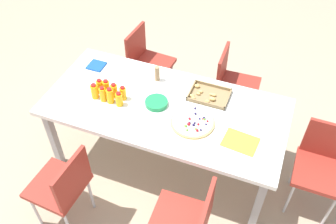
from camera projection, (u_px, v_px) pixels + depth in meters
ground_plane at (165, 159)px, 3.58m from camera, size 12.00×12.00×0.00m
party_table at (165, 111)px, 3.10m from camera, size 2.03×0.95×0.74m
chair_far_left at (146, 59)px, 3.89m from camera, size 0.43×0.43×0.83m
chair_near_left at (63, 185)px, 2.79m from camera, size 0.42×0.42×0.83m
chair_end at (322, 163)px, 2.94m from camera, size 0.41×0.41×0.83m
chair_near_right at (188, 220)px, 2.58m from camera, size 0.42×0.42×0.83m
chair_far_right at (232, 82)px, 3.64m from camera, size 0.41×0.41×0.83m
juice_bottle_0 at (95, 91)px, 3.08m from camera, size 0.06×0.06×0.14m
juice_bottle_1 at (103, 94)px, 3.05m from camera, size 0.05×0.05×0.14m
juice_bottle_2 at (110, 96)px, 3.04m from camera, size 0.06×0.06×0.15m
juice_bottle_3 at (119, 99)px, 3.02m from camera, size 0.06×0.06×0.13m
juice_bottle_4 at (100, 86)px, 3.13m from camera, size 0.06×0.06×0.14m
juice_bottle_5 at (106, 88)px, 3.11m from camera, size 0.06×0.06×0.15m
juice_bottle_6 at (114, 91)px, 3.09m from camera, size 0.06×0.06×0.14m
juice_bottle_7 at (123, 93)px, 3.07m from camera, size 0.05×0.05×0.13m
fruit_pizza at (193, 122)px, 2.90m from camera, size 0.35×0.35×0.05m
snack_tray at (208, 95)px, 3.13m from camera, size 0.34×0.25×0.04m
plate_stack at (156, 103)px, 3.05m from camera, size 0.19×0.19×0.04m
napkin_stack at (96, 66)px, 3.42m from camera, size 0.15×0.15×0.01m
cardboard_tube at (157, 74)px, 3.23m from camera, size 0.04×0.04×0.15m
paper_folder at (240, 142)px, 2.77m from camera, size 0.28×0.22×0.01m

